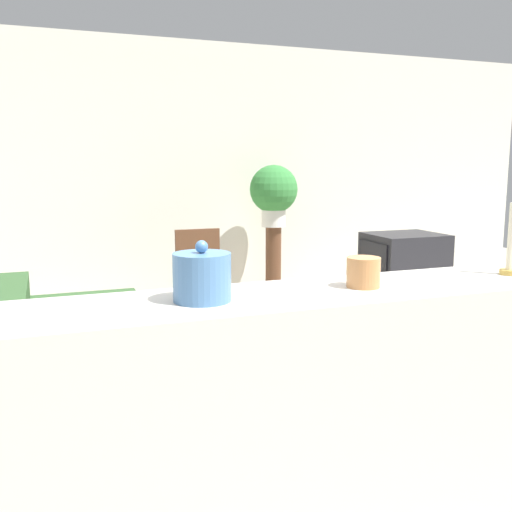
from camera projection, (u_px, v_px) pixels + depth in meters
ground_plane at (274, 508)px, 2.55m from camera, size 14.00×14.00×0.00m
wall_back at (140, 182)px, 5.50m from camera, size 9.00×0.06×2.70m
couch at (73, 373)px, 3.46m from camera, size 0.96×1.94×0.74m
tv_stand at (402, 320)px, 4.75m from camera, size 0.86×0.52×0.47m
television at (403, 264)px, 4.67m from camera, size 0.60×0.49×0.49m
wooden_chair at (201, 282)px, 4.95m from camera, size 0.44×0.44×0.96m
plant_stand at (273, 273)px, 5.64m from camera, size 0.15×0.15×0.92m
potted_plant at (274, 191)px, 5.51m from camera, size 0.47×0.47×0.60m
foreground_counter at (320, 438)px, 2.06m from camera, size 2.95×0.44×1.09m
decorative_bowl at (202, 277)px, 1.81m from camera, size 0.19×0.19×0.20m
candle_jar at (363, 272)px, 2.02m from camera, size 0.12×0.12×0.11m
candlestick at (510, 251)px, 2.24m from camera, size 0.07×0.07×0.28m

